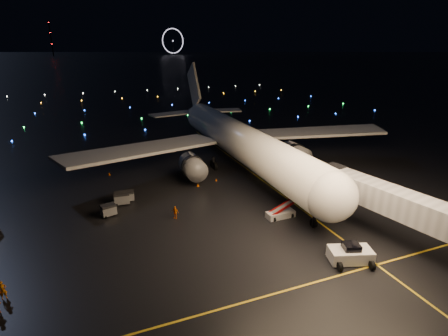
{
  "coord_description": "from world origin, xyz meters",
  "views": [
    {
      "loc": [
        -15.12,
        -33.6,
        22.5
      ],
      "look_at": [
        2.97,
        12.0,
        5.0
      ],
      "focal_mm": 28.0,
      "sensor_mm": 36.0,
      "label": 1
    }
  ],
  "objects": [
    {
      "name": "ground",
      "position": [
        0.0,
        300.0,
        0.0
      ],
      "size": [
        2000.0,
        2000.0,
        0.0
      ],
      "primitive_type": "plane",
      "color": "black",
      "rests_on": "ground"
    },
    {
      "name": "lane_centre",
      "position": [
        12.0,
        15.0,
        0.01
      ],
      "size": [
        0.25,
        80.0,
        0.02
      ],
      "primitive_type": "cube",
      "color": "gold",
      "rests_on": "ground"
    },
    {
      "name": "lane_cross",
      "position": [
        -5.0,
        -10.0,
        0.01
      ],
      "size": [
        60.0,
        0.25,
        0.02
      ],
      "primitive_type": "cube",
      "color": "gold",
      "rests_on": "ground"
    },
    {
      "name": "airliner",
      "position": [
        10.76,
        27.2,
        9.07
      ],
      "size": [
        64.51,
        61.33,
        18.13
      ],
      "primitive_type": null,
      "rotation": [
        0.0,
        0.0,
        -0.01
      ],
      "color": "white",
      "rests_on": "ground"
    },
    {
      "name": "pushback_tug",
      "position": [
        9.71,
        -8.35,
        1.09
      ],
      "size": [
        5.07,
        3.68,
        2.17
      ],
      "primitive_type": "cube",
      "rotation": [
        0.0,
        0.0,
        -0.31
      ],
      "color": "silver",
      "rests_on": "ground"
    },
    {
      "name": "belt_loader",
      "position": [
        7.91,
        3.44,
        1.41
      ],
      "size": [
        5.86,
        1.74,
        2.82
      ],
      "primitive_type": null,
      "rotation": [
        0.0,
        0.0,
        0.03
      ],
      "color": "silver",
      "rests_on": "ground"
    },
    {
      "name": "crew_a",
      "position": [
        -24.39,
        -1.24,
        0.94
      ],
      "size": [
        0.77,
        0.6,
        1.87
      ],
      "primitive_type": "imported",
      "rotation": [
        0.0,
        0.0,
        0.25
      ],
      "color": "orange",
      "rests_on": "ground"
    },
    {
      "name": "crew_c",
      "position": [
        -5.58,
        8.47,
        0.91
      ],
      "size": [
        1.08,
        1.05,
        1.82
      ],
      "primitive_type": "imported",
      "rotation": [
        0.0,
        0.0,
        -0.75
      ],
      "color": "orange",
      "rests_on": "ground"
    },
    {
      "name": "safety_cone_0",
      "position": [
        4.38,
        19.29,
        0.23
      ],
      "size": [
        0.47,
        0.47,
        0.46
      ],
      "primitive_type": "cone",
      "rotation": [
        0.0,
        0.0,
        0.2
      ],
      "color": "#EC5A02",
      "rests_on": "ground"
    },
    {
      "name": "safety_cone_1",
      "position": [
        3.33,
        23.5,
        0.26
      ],
      "size": [
        0.49,
        0.49,
        0.52
      ],
      "primitive_type": "cone",
      "rotation": [
        0.0,
        0.0,
        -0.07
      ],
      "color": "#EC5A02",
      "rests_on": "ground"
    },
    {
      "name": "safety_cone_2",
      "position": [
        0.73,
        18.15,
        0.26
      ],
      "size": [
        0.55,
        0.55,
        0.53
      ],
      "primitive_type": "cone",
      "rotation": [
        0.0,
        0.0,
        -0.22
      ],
      "color": "#EC5A02",
      "rests_on": "ground"
    },
    {
      "name": "safety_cone_3",
      "position": [
        -12.63,
        29.12,
        0.25
      ],
      "size": [
        0.55,
        0.55,
        0.51
      ],
      "primitive_type": "cone",
      "rotation": [
        0.0,
        0.0,
        -0.28
      ],
      "color": "#EC5A02",
      "rests_on": "ground"
    },
    {
      "name": "ferris_wheel",
      "position": [
        170.0,
        720.0,
        26.0
      ],
      "size": [
        49.33,
        16.8,
        52.0
      ],
      "primitive_type": null,
      "rotation": [
        0.0,
        0.0,
        0.26
      ],
      "color": "black",
      "rests_on": "ground"
    },
    {
      "name": "radio_mast",
      "position": [
        -60.0,
        740.0,
        32.0
      ],
      "size": [
        1.8,
        1.8,
        64.0
      ],
      "primitive_type": "cylinder",
      "color": "black",
      "rests_on": "ground"
    },
    {
      "name": "taxiway_lights",
      "position": [
        0.0,
        106.0,
        0.18
      ],
      "size": [
        164.0,
        92.0,
        0.36
      ],
      "primitive_type": null,
      "color": "black",
      "rests_on": "ground"
    },
    {
      "name": "baggage_cart_0",
      "position": [
        -10.85,
        16.65,
        0.77
      ],
      "size": [
        1.99,
        1.52,
        1.55
      ],
      "primitive_type": "cube",
      "rotation": [
        0.0,
        0.0,
        -0.15
      ],
      "color": "gray",
      "rests_on": "ground"
    },
    {
      "name": "baggage_cart_1",
      "position": [
        -11.82,
        15.79,
        0.93
      ],
      "size": [
        2.31,
        1.72,
        1.86
      ],
      "primitive_type": "cube",
      "rotation": [
        0.0,
        0.0,
        -0.09
      ],
      "color": "gray",
      "rests_on": "ground"
    },
    {
      "name": "baggage_cart_2",
      "position": [
        -13.96,
        12.65,
        0.82
      ],
      "size": [
        2.23,
        1.83,
        1.64
      ],
      "primitive_type": "cube",
      "rotation": [
        0.0,
        0.0,
        0.28
      ],
      "color": "gray",
      "rests_on": "ground"
    }
  ]
}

